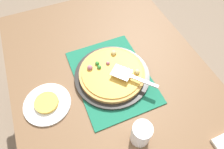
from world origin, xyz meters
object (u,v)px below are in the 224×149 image
at_px(served_slice_left, 47,103).
at_px(pizza_server, 131,76).
at_px(pizza_pan, 112,75).
at_px(plate_near_left, 47,104).
at_px(cup_far, 141,134).
at_px(pizza, 112,73).

relative_size(served_slice_left, pizza_server, 0.55).
distance_m(pizza_pan, plate_near_left, 0.34).
distance_m(pizza_pan, cup_far, 0.34).
bearing_deg(plate_near_left, cup_far, -133.29).
bearing_deg(plate_near_left, pizza_pan, -85.53).
relative_size(pizza, cup_far, 2.75).
bearing_deg(pizza_pan, plate_near_left, 94.47).
bearing_deg(cup_far, plate_near_left, 46.71).
height_order(pizza_pan, cup_far, cup_far).
bearing_deg(pizza_server, plate_near_left, 83.40).
distance_m(served_slice_left, pizza_server, 0.41).
xyz_separation_m(plate_near_left, cup_far, (-0.31, -0.33, 0.06)).
xyz_separation_m(pizza_pan, plate_near_left, (-0.03, 0.34, -0.01)).
xyz_separation_m(pizza_pan, pizza, (0.00, -0.00, 0.02)).
xyz_separation_m(pizza_pan, served_slice_left, (-0.03, 0.34, 0.01)).
bearing_deg(plate_near_left, pizza_server, -96.60).
distance_m(cup_far, pizza_server, 0.27).
distance_m(plate_near_left, served_slice_left, 0.01).
distance_m(pizza, plate_near_left, 0.34).
height_order(served_slice_left, pizza_server, pizza_server).
bearing_deg(cup_far, served_slice_left, 46.71).
bearing_deg(pizza_server, served_slice_left, 83.40).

